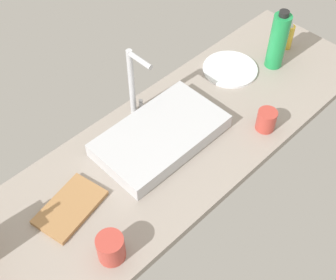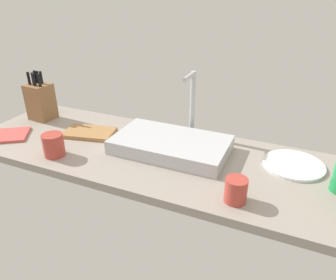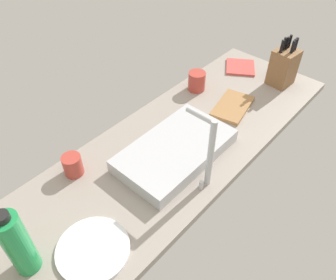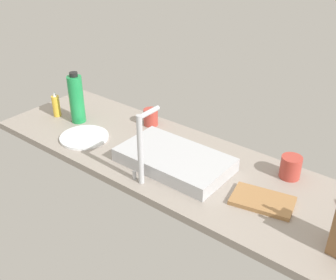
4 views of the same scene
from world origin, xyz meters
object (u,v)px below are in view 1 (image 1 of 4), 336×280
object	(u,v)px
faucet	(134,80)
cutting_board	(70,207)
coffee_mug	(111,248)
sink_basin	(161,135)
water_bottle	(278,41)
dinner_plate	(230,69)
ceramic_cup	(266,120)
soap_bottle	(289,36)

from	to	relation	value
faucet	cutting_board	xyz separation A→B (cm)	(-46.70, -18.02, -17.05)
coffee_mug	cutting_board	bearing A→B (deg)	87.80
sink_basin	water_bottle	bearing A→B (deg)	-2.48
faucet	sink_basin	bearing A→B (deg)	-101.07
dinner_plate	ceramic_cup	xyz separation A→B (cm)	(-16.63, -32.01, 3.79)
coffee_mug	water_bottle	bearing A→B (deg)	10.47
faucet	ceramic_cup	bearing A→B (deg)	-53.79
coffee_mug	ceramic_cup	size ratio (longest dim) A/B	1.12
cutting_board	ceramic_cup	xyz separation A→B (cm)	(77.19, -23.61, 3.49)
ceramic_cup	dinner_plate	bearing A→B (deg)	62.55
sink_basin	soap_bottle	xyz separation A→B (cm)	(81.55, 0.12, 3.30)
coffee_mug	ceramic_cup	world-z (taller)	coffee_mug
soap_bottle	ceramic_cup	world-z (taller)	soap_bottle
soap_bottle	dinner_plate	distance (cm)	32.49
faucet	water_bottle	distance (cm)	67.18
dinner_plate	water_bottle	bearing A→B (deg)	-33.50
sink_basin	dinner_plate	distance (cm)	51.28
faucet	soap_bottle	size ratio (longest dim) A/B	2.16
water_bottle	faucet	bearing A→B (deg)	162.07
ceramic_cup	water_bottle	bearing A→B (deg)	32.27
coffee_mug	dinner_plate	bearing A→B (deg)	18.45
sink_basin	dinner_plate	xyz separation A→B (cm)	(50.58, 8.10, -2.46)
sink_basin	cutting_board	size ratio (longest dim) A/B	2.09
cutting_board	water_bottle	size ratio (longest dim) A/B	0.86
water_bottle	dinner_plate	xyz separation A→B (cm)	(-16.63, 11.01, -12.51)
cutting_board	dinner_plate	size ratio (longest dim) A/B	0.98
water_bottle	ceramic_cup	distance (cm)	40.29
cutting_board	sink_basin	bearing A→B (deg)	0.41
faucet	cutting_board	size ratio (longest dim) A/B	1.32
cutting_board	water_bottle	world-z (taller)	water_bottle
sink_basin	soap_bottle	distance (cm)	81.61
cutting_board	coffee_mug	bearing A→B (deg)	-92.20
dinner_plate	coffee_mug	world-z (taller)	coffee_mug
dinner_plate	coffee_mug	distance (cm)	99.93
soap_bottle	dinner_plate	world-z (taller)	soap_bottle
soap_bottle	ceramic_cup	size ratio (longest dim) A/B	1.66
cutting_board	water_bottle	distance (cm)	111.15
cutting_board	coffee_mug	xyz separation A→B (cm)	(-0.89, -23.19, 4.03)
soap_bottle	ceramic_cup	xyz separation A→B (cm)	(-47.59, -24.04, -1.97)
cutting_board	dinner_plate	bearing A→B (deg)	5.12
sink_basin	ceramic_cup	xyz separation A→B (cm)	(33.95, -23.92, 1.33)
faucet	coffee_mug	world-z (taller)	faucet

